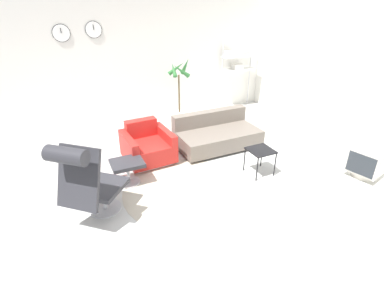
% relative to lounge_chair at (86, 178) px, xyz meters
% --- Properties ---
extents(ground_plane, '(12.00, 12.00, 0.00)m').
position_rel_lounge_chair_xyz_m(ground_plane, '(1.51, 0.54, -0.69)').
color(ground_plane, silver).
extents(wall_back, '(12.00, 0.09, 2.80)m').
position_rel_lounge_chair_xyz_m(wall_back, '(1.51, 3.42, 0.71)').
color(wall_back, silver).
rests_on(wall_back, ground_plane).
extents(wall_right, '(0.06, 12.00, 2.80)m').
position_rel_lounge_chair_xyz_m(wall_right, '(5.02, 0.54, 0.71)').
color(wall_right, silver).
rests_on(wall_right, ground_plane).
extents(round_rug, '(1.92, 1.92, 0.01)m').
position_rel_lounge_chair_xyz_m(round_rug, '(1.40, 0.17, -0.69)').
color(round_rug, '#BCB29E').
rests_on(round_rug, ground_plane).
extents(lounge_chair, '(1.00, 1.03, 1.22)m').
position_rel_lounge_chair_xyz_m(lounge_chair, '(0.00, 0.00, 0.00)').
color(lounge_chair, '#BCBCC1').
rests_on(lounge_chair, ground_plane).
extents(ottoman, '(0.50, 0.42, 0.39)m').
position_rel_lounge_chair_xyz_m(ottoman, '(0.66, 0.74, -0.40)').
color(ottoman, '#BCBCC1').
rests_on(ottoman, ground_plane).
extents(armchair_red, '(0.86, 0.85, 0.69)m').
position_rel_lounge_chair_xyz_m(armchair_red, '(1.17, 1.32, -0.43)').
color(armchair_red, silver).
rests_on(armchair_red, ground_plane).
extents(couch_low, '(1.59, 0.90, 0.64)m').
position_rel_lounge_chair_xyz_m(couch_low, '(2.58, 1.31, -0.46)').
color(couch_low, black).
rests_on(couch_low, ground_plane).
extents(side_table, '(0.40, 0.40, 0.44)m').
position_rel_lounge_chair_xyz_m(side_table, '(2.72, 0.10, -0.30)').
color(side_table, black).
rests_on(side_table, ground_plane).
extents(crt_television, '(0.57, 0.58, 0.51)m').
position_rel_lounge_chair_xyz_m(crt_television, '(4.24, -0.73, -0.41)').
color(crt_television, beige).
rests_on(crt_television, ground_plane).
extents(potted_plant, '(0.42, 0.46, 1.52)m').
position_rel_lounge_chair_xyz_m(potted_plant, '(2.45, 2.85, -0.06)').
color(potted_plant, silver).
rests_on(potted_plant, ground_plane).
extents(shelf_unit, '(0.91, 0.28, 1.76)m').
position_rel_lounge_chair_xyz_m(shelf_unit, '(4.16, 3.18, 0.51)').
color(shelf_unit, '#BCBCC1').
rests_on(shelf_unit, ground_plane).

